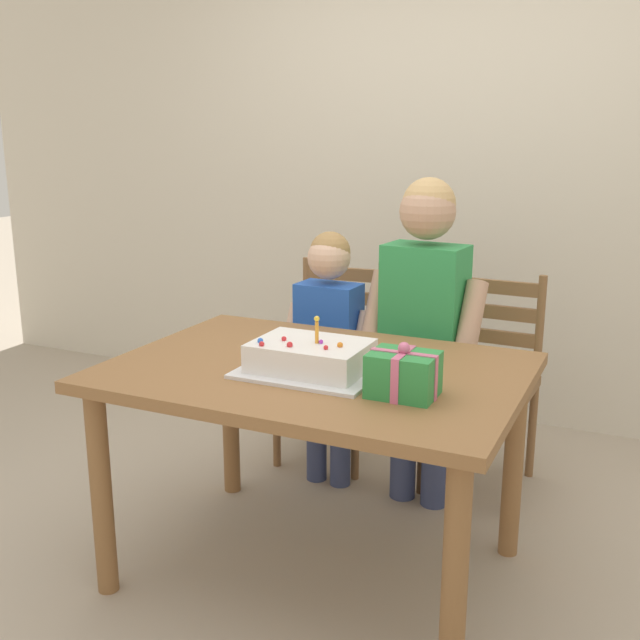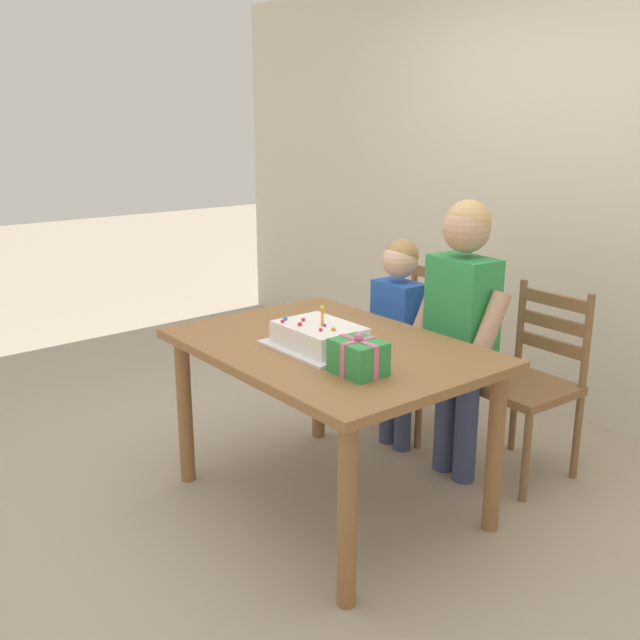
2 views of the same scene
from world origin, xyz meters
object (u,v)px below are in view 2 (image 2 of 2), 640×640
at_px(chair_right, 529,382).
at_px(child_younger, 398,324).
at_px(gift_box_red_large, 358,357).
at_px(dining_table, 330,366).
at_px(birthday_cake, 319,337).
at_px(chair_left, 421,346).
at_px(child_older, 461,314).

relative_size(chair_right, child_younger, 0.83).
xyz_separation_m(gift_box_red_large, child_younger, (-0.60, 0.80, -0.15)).
height_order(dining_table, chair_right, chair_right).
bearing_deg(birthday_cake, dining_table, 100.13).
bearing_deg(dining_table, chair_right, 69.31).
xyz_separation_m(chair_left, chair_right, (0.71, 0.00, 0.00)).
bearing_deg(chair_left, gift_box_red_large, -57.02).
bearing_deg(dining_table, birthday_cake, -79.87).
distance_m(birthday_cake, child_younger, 0.77).
bearing_deg(chair_left, child_younger, -69.49).
bearing_deg(gift_box_red_large, dining_table, 157.22).
bearing_deg(dining_table, child_older, 75.61).
bearing_deg(child_older, chair_right, 57.29).
bearing_deg(gift_box_red_large, chair_left, 122.98).
bearing_deg(birthday_cake, chair_right, 71.20).
height_order(birthday_cake, child_younger, child_younger).
height_order(birthday_cake, chair_left, birthday_cake).
xyz_separation_m(birthday_cake, child_older, (0.15, 0.72, 0.01)).
relative_size(birthday_cake, child_younger, 0.40).
relative_size(dining_table, chair_left, 1.46).
relative_size(gift_box_red_large, chair_right, 0.22).
bearing_deg(dining_table, child_younger, 110.89).
distance_m(chair_right, child_younger, 0.70).
relative_size(dining_table, gift_box_red_large, 6.69).
distance_m(chair_left, chair_right, 0.71).
bearing_deg(child_younger, birthday_cake, -70.08).
xyz_separation_m(gift_box_red_large, chair_left, (-0.71, 1.09, -0.36)).
xyz_separation_m(gift_box_red_large, chair_right, (0.01, 1.09, -0.36)).
bearing_deg(child_younger, dining_table, -69.11).
bearing_deg(dining_table, gift_box_red_large, -22.78).
bearing_deg(chair_left, dining_table, -69.23).
bearing_deg(gift_box_red_large, chair_right, 89.66).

